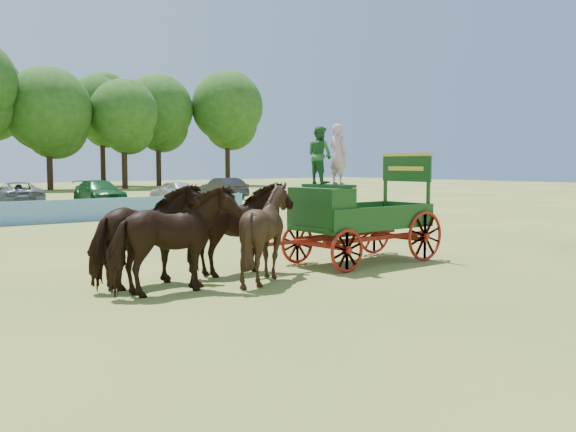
# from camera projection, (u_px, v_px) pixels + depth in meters

# --- Properties ---
(ground) EXTENTS (160.00, 160.00, 0.00)m
(ground) POSITION_uv_depth(u_px,v_px,m) (267.00, 287.00, 14.05)
(ground) COLOR #A19748
(ground) RESTS_ON ground
(horse_lead_left) EXTENTS (2.68, 1.23, 2.26)m
(horse_lead_left) POSITION_uv_depth(u_px,v_px,m) (173.00, 240.00, 13.14)
(horse_lead_left) COLOR black
(horse_lead_left) RESTS_ON ground
(horse_lead_right) EXTENTS (2.88, 1.78, 2.26)m
(horse_lead_right) POSITION_uv_depth(u_px,v_px,m) (148.00, 235.00, 13.99)
(horse_lead_right) COLOR black
(horse_lead_right) RESTS_ON ground
(horse_wheel_left) EXTENTS (2.31, 2.13, 2.26)m
(horse_wheel_left) POSITION_uv_depth(u_px,v_px,m) (266.00, 232.00, 14.65)
(horse_wheel_left) COLOR black
(horse_wheel_left) RESTS_ON ground
(horse_wheel_right) EXTENTS (2.79, 1.50, 2.26)m
(horse_wheel_right) POSITION_uv_depth(u_px,v_px,m) (239.00, 228.00, 15.50)
(horse_wheel_right) COLOR black
(horse_wheel_right) RESTS_ON ground
(farm_dray) EXTENTS (6.00, 2.00, 3.69)m
(farm_dray) POSITION_uv_depth(u_px,v_px,m) (342.00, 205.00, 16.93)
(farm_dray) COLOR #9B100F
(farm_dray) RESTS_ON ground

